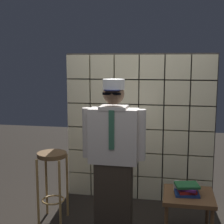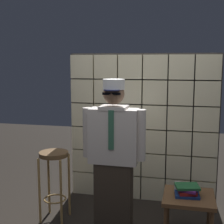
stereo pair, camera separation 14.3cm
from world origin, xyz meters
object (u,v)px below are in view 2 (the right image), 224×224
at_px(standing_person, 114,156).
at_px(side_table, 189,202).
at_px(bar_stool, 54,169).
at_px(book_stack, 187,191).
at_px(coffee_mug, 178,187).

relative_size(standing_person, side_table, 3.25).
distance_m(bar_stool, side_table, 1.56).
bearing_deg(book_stack, standing_person, -177.74).
bearing_deg(coffee_mug, side_table, -39.50).
xyz_separation_m(standing_person, bar_stool, (-0.76, 0.20, -0.27)).
distance_m(book_stack, coffee_mug, 0.14).
xyz_separation_m(standing_person, side_table, (0.78, 0.04, -0.44)).
height_order(bar_stool, side_table, bar_stool).
bearing_deg(book_stack, coffee_mug, 132.10).
bearing_deg(bar_stool, side_table, -5.80).
bearing_deg(side_table, bar_stool, 174.20).
bearing_deg(coffee_mug, book_stack, -47.90).
bearing_deg(standing_person, bar_stool, 165.99).
bearing_deg(bar_stool, book_stack, -6.36).
relative_size(standing_person, coffee_mug, 13.40).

